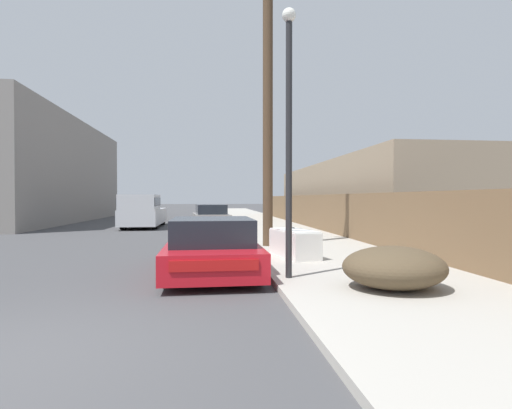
% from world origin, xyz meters
% --- Properties ---
extents(sidewalk_curb, '(4.20, 63.00, 0.12)m').
position_xyz_m(sidewalk_curb, '(5.30, 23.50, 0.06)').
color(sidewalk_curb, '#ADA89E').
rests_on(sidewalk_curb, ground).
extents(discarded_fridge, '(1.05, 1.83, 0.71)m').
position_xyz_m(discarded_fridge, '(4.18, 5.83, 0.46)').
color(discarded_fridge, white).
rests_on(discarded_fridge, sidewalk_curb).
extents(parked_sports_car_red, '(1.94, 4.21, 1.19)m').
position_xyz_m(parked_sports_car_red, '(2.10, 4.47, 0.55)').
color(parked_sports_car_red, red).
rests_on(parked_sports_car_red, ground).
extents(car_parked_mid, '(2.10, 4.21, 1.27)m').
position_xyz_m(car_parked_mid, '(2.12, 17.54, 0.60)').
color(car_parked_mid, gray).
rests_on(car_parked_mid, ground).
extents(pickup_truck, '(1.93, 5.54, 1.80)m').
position_xyz_m(pickup_truck, '(-1.56, 18.13, 0.89)').
color(pickup_truck, silver).
rests_on(pickup_truck, ground).
extents(utility_pole, '(1.80, 0.31, 9.16)m').
position_xyz_m(utility_pole, '(3.86, 8.28, 4.80)').
color(utility_pole, '#4C3826').
rests_on(utility_pole, sidewalk_curb).
extents(street_lamp, '(0.26, 0.26, 5.02)m').
position_xyz_m(street_lamp, '(3.52, 3.23, 3.01)').
color(street_lamp, '#232326').
rests_on(street_lamp, sidewalk_curb).
extents(brush_pile, '(1.69, 1.54, 0.70)m').
position_xyz_m(brush_pile, '(5.06, 2.14, 0.47)').
color(brush_pile, brown).
rests_on(brush_pile, sidewalk_curb).
extents(wooden_fence, '(0.08, 35.37, 1.66)m').
position_xyz_m(wooden_fence, '(7.25, 16.54, 0.95)').
color(wooden_fence, brown).
rests_on(wooden_fence, sidewalk_curb).
extents(building_left_block, '(7.00, 19.84, 6.89)m').
position_xyz_m(building_left_block, '(-10.06, 24.70, 3.44)').
color(building_left_block, gray).
rests_on(building_left_block, ground).
extents(building_right_house, '(6.00, 19.09, 3.54)m').
position_xyz_m(building_right_house, '(11.00, 17.82, 1.77)').
color(building_right_house, gray).
rests_on(building_right_house, ground).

